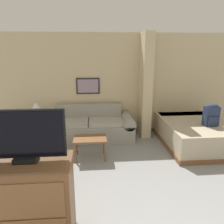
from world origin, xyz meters
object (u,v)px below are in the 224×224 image
(tv, at_px, (23,136))
(bed, at_px, (194,133))
(table_lamp, at_px, (36,108))
(tv_dresser, at_px, (31,203))
(couch, at_px, (89,127))
(coffee_table, at_px, (90,141))
(backpack, at_px, (211,115))

(tv, relative_size, bed, 0.45)
(table_lamp, xyz_separation_m, tv_dresser, (0.67, -3.09, -0.32))
(couch, distance_m, bed, 2.55)
(couch, xyz_separation_m, tv, (-0.58, -3.09, 1.00))
(table_lamp, height_order, tv_dresser, tv_dresser)
(tv_dresser, bearing_deg, tv, 90.00)
(coffee_table, xyz_separation_m, backpack, (2.65, 0.21, 0.43))
(coffee_table, height_order, table_lamp, table_lamp)
(table_lamp, bearing_deg, bed, -8.89)
(coffee_table, bearing_deg, tv_dresser, -107.35)
(tv_dresser, distance_m, backpack, 3.97)
(coffee_table, distance_m, table_lamp, 1.75)
(couch, height_order, bed, couch)
(tv_dresser, height_order, tv, tv)
(table_lamp, distance_m, bed, 3.82)
(table_lamp, xyz_separation_m, backpack, (3.95, -0.86, -0.02))
(coffee_table, distance_m, bed, 2.49)
(bed, bearing_deg, backpack, -52.97)
(coffee_table, xyz_separation_m, tv, (-0.63, -2.01, 0.93))
(tv_dresser, height_order, backpack, backpack)
(table_lamp, distance_m, backpack, 4.04)
(tv, bearing_deg, tv_dresser, -90.00)
(coffee_table, relative_size, tv, 0.77)
(coffee_table, bearing_deg, backpack, 4.60)
(coffee_table, xyz_separation_m, bed, (2.44, 0.49, -0.10))
(coffee_table, bearing_deg, couch, 92.68)
(couch, height_order, table_lamp, table_lamp)
(tv_dresser, distance_m, bed, 3.97)
(tv, bearing_deg, table_lamp, 102.27)
(table_lamp, xyz_separation_m, tv, (0.67, -3.09, 0.48))
(coffee_table, distance_m, backpack, 2.69)
(couch, xyz_separation_m, coffee_table, (0.05, -1.07, 0.07))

